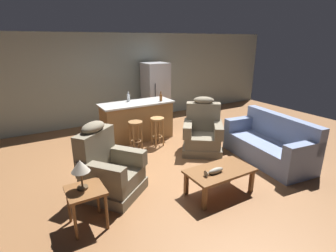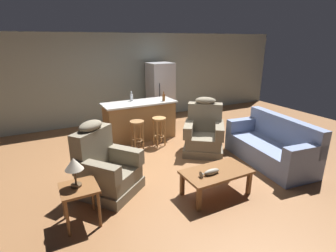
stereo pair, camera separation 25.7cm
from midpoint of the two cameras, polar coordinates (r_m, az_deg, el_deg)
The scene contains 15 objects.
ground_plane at distance 5.63m, azimuth -2.17°, elevation -7.06°, with size 12.00×12.00×0.00m.
back_wall at distance 8.06m, azimuth -13.15°, elevation 9.92°, with size 12.00×0.05×2.60m.
coffee_table at distance 4.36m, azimuth 9.55°, elevation -10.03°, with size 1.10×0.60×0.42m.
fish_figurine at distance 4.18m, azimuth 8.26°, elevation -9.74°, with size 0.34×0.10×0.10m.
couch at distance 5.79m, azimuth 20.11°, elevation -3.83°, with size 1.07×1.99×0.94m.
recliner_near_lamp at distance 4.40m, azimuth -14.52°, elevation -9.20°, with size 1.18×1.18×1.20m.
recliner_near_island at distance 5.91m, azimuth 6.30°, elevation -1.47°, with size 1.18×1.18×1.20m.
end_table at distance 3.76m, azimuth -19.39°, elevation -14.17°, with size 0.48×0.48×0.56m.
table_lamp at distance 3.59m, azimuth -20.53°, elevation -8.46°, with size 0.24×0.24×0.41m.
kitchen_island at distance 6.60m, azimuth -7.84°, elevation 1.11°, with size 1.80×0.70×0.95m.
bar_stool_left at distance 5.93m, azimuth -8.28°, elevation -0.97°, with size 0.32×0.32×0.68m.
bar_stool_right at distance 6.15m, azimuth -3.52°, elevation -0.11°, with size 0.32×0.32×0.68m.
refrigerator at distance 8.04m, azimuth -3.64°, elevation 7.30°, with size 0.70×0.69×1.76m.
bottle_tall_green at distance 6.55m, azimuth -2.69°, elevation 6.22°, with size 0.07×0.07×0.24m.
bottle_short_amber at distance 6.60m, azimuth -9.72°, elevation 6.09°, with size 0.07×0.07×0.25m.
Camera 1 is at (-2.52, -4.42, 2.42)m, focal length 28.00 mm.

